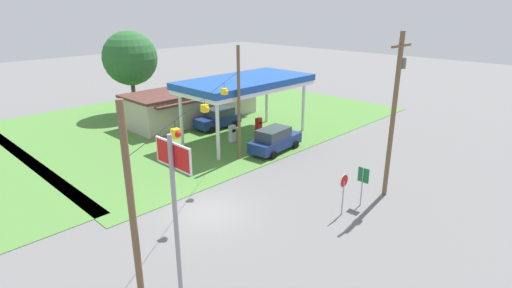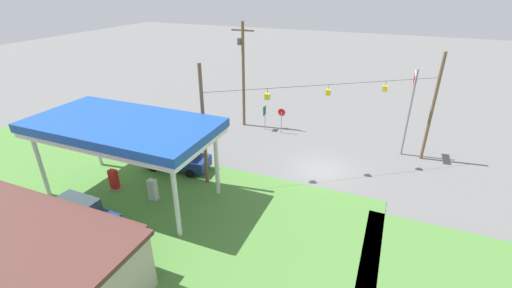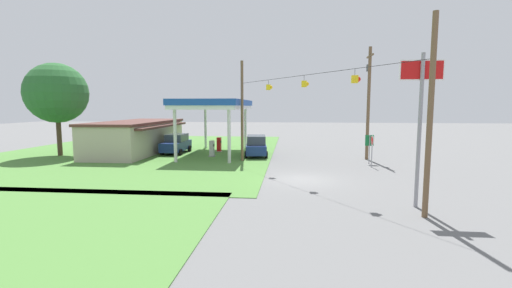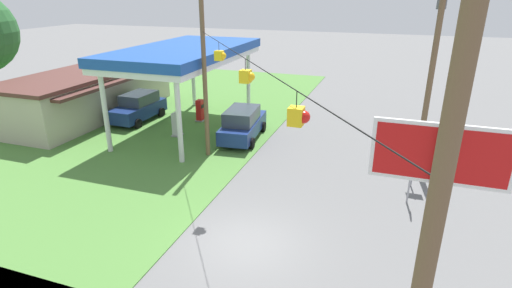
{
  "view_description": "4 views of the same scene",
  "coord_description": "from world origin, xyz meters",
  "px_view_note": "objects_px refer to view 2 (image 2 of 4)",
  "views": [
    {
      "loc": [
        -12.73,
        -16.13,
        11.32
      ],
      "look_at": [
        5.62,
        1.7,
        2.39
      ],
      "focal_mm": 28.0,
      "sensor_mm": 36.0,
      "label": 1
    },
    {
      "loc": [
        -4.12,
        23.18,
        13.22
      ],
      "look_at": [
        3.88,
        3.8,
        3.18
      ],
      "focal_mm": 24.0,
      "sensor_mm": 36.0,
      "label": 2
    },
    {
      "loc": [
        -22.22,
        0.85,
        4.78
      ],
      "look_at": [
        2.31,
        3.3,
        2.06
      ],
      "focal_mm": 24.0,
      "sensor_mm": 36.0,
      "label": 3
    },
    {
      "loc": [
        -11.57,
        -4.37,
        8.71
      ],
      "look_at": [
        2.62,
        0.56,
        2.9
      ],
      "focal_mm": 28.0,
      "sensor_mm": 36.0,
      "label": 4
    }
  ],
  "objects_px": {
    "stop_sign_roadside": "(281,115)",
    "route_sign": "(265,113)",
    "fuel_pump_near": "(153,190)",
    "utility_pole_main": "(243,70)",
    "car_at_pumps_front": "(178,157)",
    "car_at_pumps_rear": "(79,216)",
    "gas_station_canopy": "(123,128)",
    "fuel_pump_far": "(114,180)",
    "stop_sign_overhead": "(412,97)",
    "gas_station_store": "(0,255)"
  },
  "relations": [
    {
      "from": "fuel_pump_near",
      "to": "car_at_pumps_front",
      "type": "xyz_separation_m",
      "value": [
        0.85,
        -4.15,
        0.28
      ]
    },
    {
      "from": "stop_sign_roadside",
      "to": "route_sign",
      "type": "xyz_separation_m",
      "value": [
        1.77,
        -0.19,
        -0.1
      ]
    },
    {
      "from": "gas_station_canopy",
      "to": "car_at_pumps_front",
      "type": "height_order",
      "value": "gas_station_canopy"
    },
    {
      "from": "stop_sign_roadside",
      "to": "car_at_pumps_rear",
      "type": "bearing_deg",
      "value": -109.07
    },
    {
      "from": "gas_station_store",
      "to": "stop_sign_overhead",
      "type": "relative_size",
      "value": 1.91
    },
    {
      "from": "route_sign",
      "to": "car_at_pumps_front",
      "type": "bearing_deg",
      "value": 71.29
    },
    {
      "from": "fuel_pump_far",
      "to": "utility_pole_main",
      "type": "distance_m",
      "value": 15.47
    },
    {
      "from": "stop_sign_roadside",
      "to": "utility_pole_main",
      "type": "xyz_separation_m",
      "value": [
        4.15,
        -0.51,
        3.76
      ]
    },
    {
      "from": "fuel_pump_near",
      "to": "car_at_pumps_front",
      "type": "distance_m",
      "value": 4.25
    },
    {
      "from": "car_at_pumps_front",
      "to": "stop_sign_roadside",
      "type": "relative_size",
      "value": 2.07
    },
    {
      "from": "gas_station_canopy",
      "to": "stop_sign_overhead",
      "type": "distance_m",
      "value": 21.34
    },
    {
      "from": "gas_station_canopy",
      "to": "utility_pole_main",
      "type": "height_order",
      "value": "utility_pole_main"
    },
    {
      "from": "stop_sign_roadside",
      "to": "fuel_pump_near",
      "type": "bearing_deg",
      "value": -107.1
    },
    {
      "from": "gas_station_store",
      "to": "fuel_pump_near",
      "type": "xyz_separation_m",
      "value": [
        -2.12,
        -8.31,
        -0.93
      ]
    },
    {
      "from": "car_at_pumps_rear",
      "to": "route_sign",
      "type": "height_order",
      "value": "route_sign"
    },
    {
      "from": "fuel_pump_near",
      "to": "car_at_pumps_front",
      "type": "height_order",
      "value": "car_at_pumps_front"
    },
    {
      "from": "route_sign",
      "to": "utility_pole_main",
      "type": "xyz_separation_m",
      "value": [
        2.38,
        -0.32,
        3.86
      ]
    },
    {
      "from": "fuel_pump_near",
      "to": "car_at_pumps_rear",
      "type": "distance_m",
      "value": 4.59
    },
    {
      "from": "utility_pole_main",
      "to": "route_sign",
      "type": "bearing_deg",
      "value": 172.46
    },
    {
      "from": "car_at_pumps_rear",
      "to": "utility_pole_main",
      "type": "height_order",
      "value": "utility_pole_main"
    },
    {
      "from": "car_at_pumps_front",
      "to": "gas_station_canopy",
      "type": "bearing_deg",
      "value": 73.6
    },
    {
      "from": "gas_station_store",
      "to": "car_at_pumps_front",
      "type": "bearing_deg",
      "value": -95.8
    },
    {
      "from": "fuel_pump_near",
      "to": "stop_sign_roadside",
      "type": "distance_m",
      "value": 14.47
    },
    {
      "from": "gas_station_canopy",
      "to": "car_at_pumps_rear",
      "type": "bearing_deg",
      "value": 85.69
    },
    {
      "from": "stop_sign_roadside",
      "to": "utility_pole_main",
      "type": "relative_size",
      "value": 0.25
    },
    {
      "from": "route_sign",
      "to": "stop_sign_roadside",
      "type": "bearing_deg",
      "value": 173.83
    },
    {
      "from": "fuel_pump_near",
      "to": "gas_station_canopy",
      "type": "bearing_deg",
      "value": 0.06
    },
    {
      "from": "fuel_pump_near",
      "to": "route_sign",
      "type": "relative_size",
      "value": 0.64
    },
    {
      "from": "utility_pole_main",
      "to": "stop_sign_roadside",
      "type": "bearing_deg",
      "value": 173.04
    },
    {
      "from": "gas_station_store",
      "to": "car_at_pumps_rear",
      "type": "distance_m",
      "value": 4.22
    },
    {
      "from": "car_at_pumps_rear",
      "to": "car_at_pumps_front",
      "type": "bearing_deg",
      "value": 83.55
    },
    {
      "from": "fuel_pump_near",
      "to": "stop_sign_overhead",
      "type": "relative_size",
      "value": 0.21
    },
    {
      "from": "gas_station_canopy",
      "to": "route_sign",
      "type": "xyz_separation_m",
      "value": [
        -4.12,
        -13.99,
        -3.19
      ]
    },
    {
      "from": "fuel_pump_far",
      "to": "stop_sign_overhead",
      "type": "bearing_deg",
      "value": -143.75
    },
    {
      "from": "car_at_pumps_rear",
      "to": "stop_sign_overhead",
      "type": "height_order",
      "value": "stop_sign_overhead"
    },
    {
      "from": "gas_station_store",
      "to": "fuel_pump_near",
      "type": "relative_size",
      "value": 8.95
    },
    {
      "from": "gas_station_canopy",
      "to": "utility_pole_main",
      "type": "xyz_separation_m",
      "value": [
        -1.74,
        -14.3,
        0.67
      ]
    },
    {
      "from": "fuel_pump_far",
      "to": "car_at_pumps_front",
      "type": "bearing_deg",
      "value": -120.38
    },
    {
      "from": "route_sign",
      "to": "utility_pole_main",
      "type": "bearing_deg",
      "value": -7.54
    },
    {
      "from": "fuel_pump_near",
      "to": "gas_station_store",
      "type": "bearing_deg",
      "value": 75.68
    },
    {
      "from": "route_sign",
      "to": "utility_pole_main",
      "type": "relative_size",
      "value": 0.24
    },
    {
      "from": "gas_station_store",
      "to": "car_at_pumps_rear",
      "type": "xyz_separation_m",
      "value": [
        -0.16,
        -4.16,
        -0.65
      ]
    },
    {
      "from": "stop_sign_roadside",
      "to": "gas_station_store",
      "type": "bearing_deg",
      "value": -106.06
    },
    {
      "from": "car_at_pumps_front",
      "to": "route_sign",
      "type": "bearing_deg",
      "value": -114.35
    },
    {
      "from": "fuel_pump_near",
      "to": "utility_pole_main",
      "type": "bearing_deg",
      "value": -90.38
    },
    {
      "from": "fuel_pump_far",
      "to": "car_at_pumps_rear",
      "type": "bearing_deg",
      "value": 107.81
    },
    {
      "from": "utility_pole_main",
      "to": "car_at_pumps_front",
      "type": "bearing_deg",
      "value": 84.65
    },
    {
      "from": "car_at_pumps_front",
      "to": "stop_sign_roadside",
      "type": "distance_m",
      "value": 10.93
    },
    {
      "from": "stop_sign_overhead",
      "to": "fuel_pump_far",
      "type": "bearing_deg",
      "value": 36.25
    },
    {
      "from": "car_at_pumps_front",
      "to": "route_sign",
      "type": "height_order",
      "value": "route_sign"
    }
  ]
}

